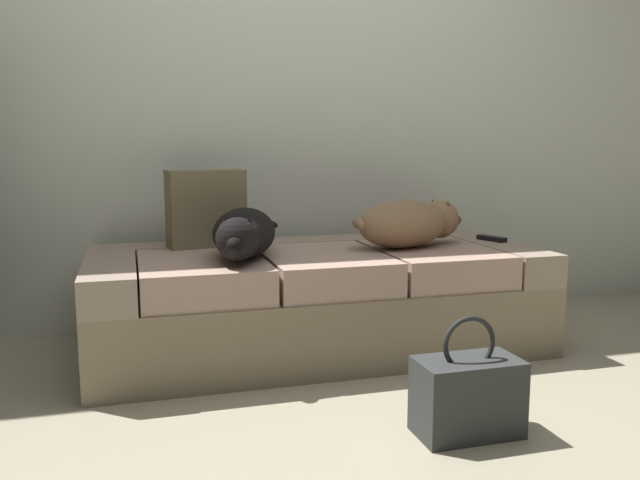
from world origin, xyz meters
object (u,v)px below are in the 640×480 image
object	(u,v)px
throw_pillow	(206,209)
handbag	(467,395)
couch	(317,300)
dog_tan	(410,223)
tv_remote	(492,238)
dog_dark	(243,234)

from	to	relation	value
throw_pillow	handbag	size ratio (longest dim) A/B	0.90
couch	dog_tan	bearing A→B (deg)	-4.47
handbag	dog_tan	bearing A→B (deg)	77.30
tv_remote	handbag	xyz separation A→B (m)	(-0.65, -0.99, -0.32)
couch	tv_remote	xyz separation A→B (m)	(0.86, 0.02, 0.23)
dog_dark	tv_remote	xyz separation A→B (m)	(1.20, 0.16, -0.09)
dog_tan	tv_remote	size ratio (longest dim) A/B	4.02
dog_dark	dog_tan	distance (m)	0.77
couch	dog_dark	xyz separation A→B (m)	(-0.34, -0.13, 0.32)
dog_tan	handbag	size ratio (longest dim) A/B	1.59
couch	dog_tan	xyz separation A→B (m)	(0.42, -0.03, 0.33)
dog_dark	tv_remote	size ratio (longest dim) A/B	3.85
couch	handbag	distance (m)	0.99
dog_dark	tv_remote	bearing A→B (deg)	7.34
couch	tv_remote	bearing A→B (deg)	1.45
dog_tan	tv_remote	xyz separation A→B (m)	(0.44, 0.05, -0.10)
dog_tan	tv_remote	distance (m)	0.46
dog_dark	handbag	xyz separation A→B (m)	(0.55, -0.83, -0.41)
throw_pillow	handbag	world-z (taller)	throw_pillow
couch	dog_dark	distance (m)	0.49
dog_dark	throw_pillow	bearing A→B (deg)	106.14
dog_tan	handbag	distance (m)	1.04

